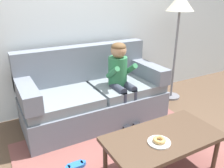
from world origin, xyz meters
name	(u,v)px	position (x,y,z in m)	size (l,w,h in m)	color
ground	(122,150)	(0.00, 0.00, 0.00)	(10.00, 10.00, 0.00)	brown
wall_back	(73,16)	(0.00, 1.40, 1.40)	(8.00, 0.10, 2.80)	silver
area_rug	(134,162)	(0.00, -0.25, 0.01)	(2.32, 1.96, 0.01)	brown
couch	(93,95)	(0.03, 0.86, 0.36)	(1.96, 0.90, 1.01)	slate
coffee_table	(163,140)	(0.16, -0.49, 0.39)	(1.13, 0.59, 0.43)	#4C3828
person_child	(121,75)	(0.35, 0.64, 0.67)	(0.34, 0.58, 1.10)	#337A4C
plate	(159,142)	(0.05, -0.55, 0.44)	(0.21, 0.21, 0.01)	white
donut	(159,140)	(0.05, -0.55, 0.47)	(0.12, 0.12, 0.04)	tan
toy_controller	(76,166)	(-0.58, -0.02, 0.03)	(0.23, 0.09, 0.05)	blue
floor_lamp	(180,10)	(1.51, 0.84, 1.47)	(0.43, 0.43, 1.71)	slate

